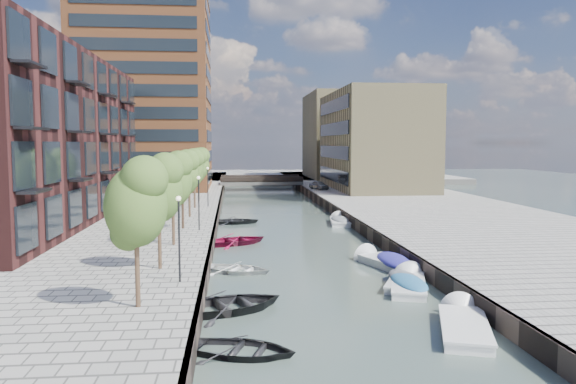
{
  "coord_description": "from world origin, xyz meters",
  "views": [
    {
      "loc": [
        -4.67,
        -18.7,
        7.61
      ],
      "look_at": [
        0.0,
        28.04,
        3.5
      ],
      "focal_mm": 35.0,
      "sensor_mm": 36.0,
      "label": 1
    }
  ],
  "objects": [
    {
      "name": "tree_0",
      "position": [
        -8.5,
        4.0,
        5.31
      ],
      "size": [
        2.5,
        2.5,
        5.95
      ],
      "color": "#382619",
      "rests_on": "quay_left"
    },
    {
      "name": "tree_4",
      "position": [
        -8.5,
        32.0,
        5.31
      ],
      "size": [
        2.5,
        2.5,
        5.95
      ],
      "color": "#382619",
      "rests_on": "quay_left"
    },
    {
      "name": "sloop_2",
      "position": [
        -4.44,
        23.31,
        0.0
      ],
      "size": [
        5.87,
        5.18,
        1.01
      ],
      "primitive_type": "imported",
      "rotation": [
        0.0,
        0.0,
        1.99
      ],
      "color": "maroon",
      "rests_on": "ground"
    },
    {
      "name": "tree_1",
      "position": [
        -8.5,
        11.0,
        5.31
      ],
      "size": [
        2.5,
        2.5,
        5.95
      ],
      "color": "#382619",
      "rests_on": "quay_left"
    },
    {
      "name": "tan_block_far",
      "position": [
        16.0,
        88.0,
        9.0
      ],
      "size": [
        12.0,
        20.0,
        16.0
      ],
      "primitive_type": "cube",
      "color": "#94855A",
      "rests_on": "quay_right"
    },
    {
      "name": "tree_5",
      "position": [
        -8.5,
        39.0,
        5.31
      ],
      "size": [
        2.5,
        2.5,
        5.95
      ],
      "color": "#382619",
      "rests_on": "quay_left"
    },
    {
      "name": "quay_wall_left",
      "position": [
        -6.1,
        40.0,
        0.5
      ],
      "size": [
        0.25,
        140.0,
        1.0
      ],
      "primitive_type": "cube",
      "color": "#332823",
      "rests_on": "ground"
    },
    {
      "name": "lamp_1",
      "position": [
        -7.2,
        24.0,
        3.51
      ],
      "size": [
        0.24,
        0.24,
        4.12
      ],
      "color": "black",
      "rests_on": "quay_left"
    },
    {
      "name": "motorboat_0",
      "position": [
        4.52,
        9.5,
        0.2
      ],
      "size": [
        3.05,
        5.2,
        1.64
      ],
      "color": "silver",
      "rests_on": "ground"
    },
    {
      "name": "far_closure",
      "position": [
        0.0,
        100.0,
        0.5
      ],
      "size": [
        80.0,
        40.0,
        1.0
      ],
      "primitive_type": "cube",
      "color": "gray",
      "rests_on": "ground"
    },
    {
      "name": "sloop_4",
      "position": [
        -4.41,
        34.21,
        0.0
      ],
      "size": [
        4.67,
        3.45,
        0.93
      ],
      "primitive_type": "imported",
      "rotation": [
        0.0,
        0.0,
        1.62
      ],
      "color": "black",
      "rests_on": "ground"
    },
    {
      "name": "sloop_1",
      "position": [
        -4.85,
        6.34,
        0.0
      ],
      "size": [
        6.18,
        5.35,
        1.07
      ],
      "primitive_type": "imported",
      "rotation": [
        0.0,
        0.0,
        1.95
      ],
      "color": "black",
      "rests_on": "ground"
    },
    {
      "name": "lamp_2",
      "position": [
        -7.2,
        40.0,
        3.51
      ],
      "size": [
        0.24,
        0.24,
        4.12
      ],
      "color": "black",
      "rests_on": "quay_left"
    },
    {
      "name": "motorboat_1",
      "position": [
        4.64,
        10.24,
        0.19
      ],
      "size": [
        3.42,
        4.94,
        1.57
      ],
      "color": "beige",
      "rests_on": "ground"
    },
    {
      "name": "tree_2",
      "position": [
        -8.5,
        18.0,
        5.31
      ],
      "size": [
        2.5,
        2.5,
        5.95
      ],
      "color": "#382619",
      "rests_on": "quay_left"
    },
    {
      "name": "bridge",
      "position": [
        0.0,
        72.0,
        1.39
      ],
      "size": [
        13.0,
        6.0,
        1.3
      ],
      "color": "gray",
      "rests_on": "ground"
    },
    {
      "name": "car",
      "position": [
        7.66,
        60.22,
        1.62
      ],
      "size": [
        2.74,
        3.9,
        1.23
      ],
      "primitive_type": "imported",
      "rotation": [
        0.0,
        0.0,
        0.39
      ],
      "color": "gray",
      "rests_on": "quay_right"
    },
    {
      "name": "water",
      "position": [
        0.0,
        40.0,
        0.0
      ],
      "size": [
        300.0,
        300.0,
        0.0
      ],
      "primitive_type": "plane",
      "color": "#38473F",
      "rests_on": "ground"
    },
    {
      "name": "quay_wall_right",
      "position": [
        6.1,
        40.0,
        0.5
      ],
      "size": [
        0.25,
        140.0,
        1.0
      ],
      "primitive_type": "cube",
      "color": "#332823",
      "rests_on": "ground"
    },
    {
      "name": "tree_6",
      "position": [
        -8.5,
        46.0,
        5.31
      ],
      "size": [
        2.5,
        2.5,
        5.95
      ],
      "color": "#382619",
      "rests_on": "quay_left"
    },
    {
      "name": "tower",
      "position": [
        -17.0,
        65.0,
        16.0
      ],
      "size": [
        18.0,
        18.0,
        30.0
      ],
      "primitive_type": "cube",
      "color": "brown",
      "rests_on": "quay_left"
    },
    {
      "name": "lamp_0",
      "position": [
        -7.2,
        8.0,
        3.51
      ],
      "size": [
        0.24,
        0.24,
        4.12
      ],
      "color": "black",
      "rests_on": "quay_left"
    },
    {
      "name": "sloop_0",
      "position": [
        -4.38,
        1.0,
        0.0
      ],
      "size": [
        4.72,
        4.02,
        0.83
      ],
      "primitive_type": "imported",
      "rotation": [
        0.0,
        0.0,
        1.24
      ],
      "color": "black",
      "rests_on": "ground"
    },
    {
      "name": "quay_right",
      "position": [
        16.0,
        40.0,
        0.5
      ],
      "size": [
        20.0,
        140.0,
        1.0
      ],
      "primitive_type": "cube",
      "color": "gray",
      "rests_on": "ground"
    },
    {
      "name": "sloop_3",
      "position": [
        -4.41,
        13.94,
        0.0
      ],
      "size": [
        4.88,
        4.3,
        0.84
      ],
      "primitive_type": "imported",
      "rotation": [
        0.0,
        0.0,
        1.15
      ],
      "color": "silver",
      "rests_on": "ground"
    },
    {
      "name": "motorboat_3",
      "position": [
        4.91,
        14.59,
        0.23
      ],
      "size": [
        3.78,
        5.96,
        1.88
      ],
      "color": "silver",
      "rests_on": "ground"
    },
    {
      "name": "motorboat_4",
      "position": [
        5.46,
        33.24,
        0.2
      ],
      "size": [
        2.34,
        5.2,
        1.67
      ],
      "color": "beige",
      "rests_on": "ground"
    },
    {
      "name": "motorboat_2",
      "position": [
        4.76,
        3.0,
        0.1
      ],
      "size": [
        3.41,
        5.6,
        1.77
      ],
      "color": "white",
      "rests_on": "ground"
    },
    {
      "name": "apartment_block",
      "position": [
        -20.0,
        30.0,
        8.0
      ],
      "size": [
        8.0,
        38.0,
        14.0
      ],
      "primitive_type": "cube",
      "color": "black",
      "rests_on": "quay_left"
    },
    {
      "name": "tree_3",
      "position": [
        -8.5,
        25.0,
        5.31
      ],
      "size": [
        2.5,
        2.5,
        5.95
      ],
      "color": "#382619",
      "rests_on": "quay_left"
    },
    {
      "name": "tan_block_near",
      "position": [
        16.0,
        62.0,
        8.0
      ],
      "size": [
        12.0,
        25.0,
        14.0
      ],
      "primitive_type": "cube",
      "color": "#94855A",
      "rests_on": "quay_right"
    }
  ]
}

